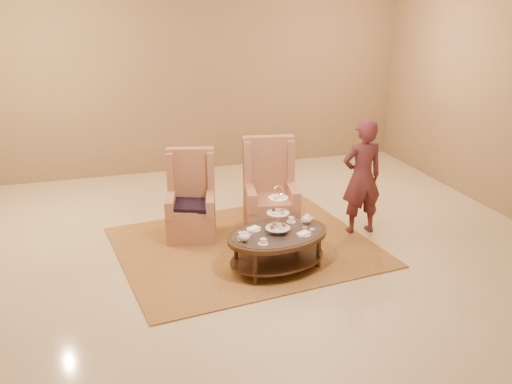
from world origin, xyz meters
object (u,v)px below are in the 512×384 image
object	(u,v)px
person	(362,177)
armchair_left	(191,207)
tea_table	(278,239)
armchair_right	(270,200)

from	to	relation	value
person	armchair_left	bearing A→B (deg)	-15.60
tea_table	armchair_right	size ratio (longest dim) A/B	1.11
armchair_right	person	size ratio (longest dim) A/B	0.81
tea_table	armchair_right	xyz separation A→B (m)	(0.29, 1.16, 0.05)
armchair_left	armchair_right	distance (m)	1.09
tea_table	person	size ratio (longest dim) A/B	0.90
armchair_left	armchair_right	size ratio (longest dim) A/B	0.91
tea_table	armchair_left	bearing A→B (deg)	108.22
armchair_left	armchair_right	xyz separation A→B (m)	(1.08, -0.14, 0.04)
armchair_right	armchair_left	bearing A→B (deg)	-177.25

